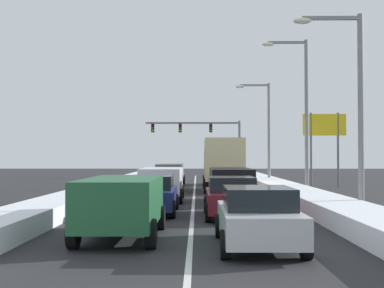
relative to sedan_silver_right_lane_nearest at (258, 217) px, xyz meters
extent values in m
plane|color=#28282B|center=(-1.69, 14.41, -0.76)|extent=(133.13, 133.13, 0.00)
cube|color=silver|center=(-1.69, 19.53, -0.76)|extent=(0.14, 56.32, 0.01)
cube|color=white|center=(3.61, 19.53, -0.45)|extent=(2.08, 56.32, 0.63)
cube|color=white|center=(-6.99, 19.53, -0.45)|extent=(1.88, 56.32, 0.63)
cube|color=#B7BABF|center=(0.00, 0.04, -0.13)|extent=(1.82, 4.50, 0.70)
cube|color=black|center=(0.00, -0.11, 0.47)|extent=(1.64, 2.20, 0.55)
cube|color=red|center=(-0.69, -2.16, -0.01)|extent=(0.24, 0.08, 0.14)
cube|color=red|center=(0.69, -2.16, -0.01)|extent=(0.24, 0.08, 0.14)
cylinder|color=black|center=(-0.89, 1.59, -0.43)|extent=(0.22, 0.66, 0.66)
cylinder|color=black|center=(0.89, 1.59, -0.43)|extent=(0.22, 0.66, 0.66)
cylinder|color=black|center=(-0.89, -1.51, -0.43)|extent=(0.22, 0.66, 0.66)
cylinder|color=black|center=(0.89, -1.51, -0.43)|extent=(0.22, 0.66, 0.66)
cube|color=maroon|center=(-0.24, 6.49, -0.13)|extent=(1.82, 4.50, 0.70)
cube|color=black|center=(-0.24, 6.34, 0.47)|extent=(1.64, 2.20, 0.55)
cube|color=red|center=(-0.93, 4.29, -0.01)|extent=(0.24, 0.08, 0.14)
cube|color=red|center=(0.45, 4.29, -0.01)|extent=(0.24, 0.08, 0.14)
cylinder|color=black|center=(-1.13, 8.04, -0.43)|extent=(0.22, 0.66, 0.66)
cylinder|color=black|center=(0.65, 8.04, -0.43)|extent=(0.22, 0.66, 0.66)
cylinder|color=black|center=(-1.13, 4.94, -0.43)|extent=(0.22, 0.66, 0.66)
cylinder|color=black|center=(0.65, 4.94, -0.43)|extent=(0.22, 0.66, 0.66)
cube|color=black|center=(0.13, 12.61, 0.28)|extent=(1.95, 4.90, 1.25)
cube|color=black|center=(0.13, 10.20, 0.56)|extent=(1.56, 0.06, 0.55)
cube|color=red|center=(-0.65, 10.21, 0.18)|extent=(0.20, 0.08, 0.28)
cube|color=red|center=(0.91, 10.21, 0.18)|extent=(0.20, 0.08, 0.28)
cylinder|color=black|center=(-0.83, 14.31, -0.39)|extent=(0.25, 0.74, 0.74)
cylinder|color=black|center=(1.08, 14.31, -0.39)|extent=(0.25, 0.74, 0.74)
cylinder|color=black|center=(-0.83, 10.91, -0.39)|extent=(0.25, 0.74, 0.74)
cylinder|color=black|center=(1.08, 10.91, -0.39)|extent=(0.25, 0.74, 0.74)
cube|color=#937F60|center=(0.15, 23.57, 0.80)|extent=(2.35, 2.20, 2.00)
cube|color=#D1C18C|center=(0.15, 19.97, 1.30)|extent=(2.35, 5.00, 2.60)
cylinder|color=black|center=(-0.97, 23.87, -0.30)|extent=(0.28, 0.92, 0.92)
cylinder|color=black|center=(1.28, 23.87, -0.30)|extent=(0.28, 0.92, 0.92)
cylinder|color=black|center=(-0.97, 18.47, -0.30)|extent=(0.28, 0.92, 0.92)
cylinder|color=black|center=(1.28, 18.47, -0.30)|extent=(0.28, 0.92, 0.92)
cube|color=#38383D|center=(0.24, 28.48, -0.13)|extent=(1.82, 4.50, 0.70)
cube|color=black|center=(0.24, 28.33, 0.47)|extent=(1.64, 2.20, 0.55)
cube|color=red|center=(-0.45, 26.28, -0.01)|extent=(0.24, 0.08, 0.14)
cube|color=red|center=(0.93, 26.28, -0.01)|extent=(0.24, 0.08, 0.14)
cylinder|color=black|center=(-0.65, 30.03, -0.43)|extent=(0.22, 0.66, 0.66)
cylinder|color=black|center=(1.13, 30.03, -0.43)|extent=(0.22, 0.66, 0.66)
cylinder|color=black|center=(-0.65, 26.93, -0.43)|extent=(0.22, 0.66, 0.66)
cylinder|color=black|center=(1.13, 26.93, -0.43)|extent=(0.22, 0.66, 0.66)
cube|color=#1E5633|center=(-3.60, 1.46, 0.28)|extent=(1.95, 4.90, 1.25)
cube|color=black|center=(-3.60, -0.95, 0.56)|extent=(1.56, 0.06, 0.55)
cube|color=red|center=(-4.38, -0.94, 0.18)|extent=(0.20, 0.08, 0.28)
cube|color=red|center=(-2.82, -0.94, 0.18)|extent=(0.20, 0.08, 0.28)
cylinder|color=black|center=(-4.55, 3.16, -0.39)|extent=(0.25, 0.74, 0.74)
cylinder|color=black|center=(-2.64, 3.16, -0.39)|extent=(0.25, 0.74, 0.74)
cylinder|color=black|center=(-4.55, -0.24, -0.39)|extent=(0.25, 0.74, 0.74)
cylinder|color=black|center=(-2.64, -0.24, -0.39)|extent=(0.25, 0.74, 0.74)
cube|color=navy|center=(-3.31, 7.62, -0.13)|extent=(1.82, 4.50, 0.70)
cube|color=black|center=(-3.31, 7.47, 0.47)|extent=(1.64, 2.20, 0.55)
cube|color=red|center=(-4.00, 5.42, -0.01)|extent=(0.24, 0.08, 0.14)
cube|color=red|center=(-2.62, 5.42, -0.01)|extent=(0.24, 0.08, 0.14)
cylinder|color=black|center=(-4.20, 9.17, -0.43)|extent=(0.22, 0.66, 0.66)
cylinder|color=black|center=(-2.42, 9.17, -0.43)|extent=(0.22, 0.66, 0.66)
cylinder|color=black|center=(-4.20, 6.07, -0.43)|extent=(0.22, 0.66, 0.66)
cylinder|color=black|center=(-2.42, 6.07, -0.43)|extent=(0.22, 0.66, 0.66)
cube|color=silver|center=(-3.29, 13.45, 0.28)|extent=(1.95, 4.90, 1.25)
cube|color=black|center=(-3.29, 11.04, 0.56)|extent=(1.56, 0.06, 0.55)
cube|color=red|center=(-4.07, 11.05, 0.18)|extent=(0.20, 0.08, 0.28)
cube|color=red|center=(-2.51, 11.05, 0.18)|extent=(0.20, 0.08, 0.28)
cylinder|color=black|center=(-4.25, 15.15, -0.39)|extent=(0.25, 0.74, 0.74)
cylinder|color=black|center=(-2.34, 15.15, -0.39)|extent=(0.25, 0.74, 0.74)
cylinder|color=black|center=(-4.25, 11.75, -0.39)|extent=(0.25, 0.74, 0.74)
cylinder|color=black|center=(-2.34, 11.75, -0.39)|extent=(0.25, 0.74, 0.74)
cube|color=maroon|center=(-3.37, 20.38, -0.13)|extent=(1.82, 4.50, 0.70)
cube|color=black|center=(-3.37, 20.23, 0.47)|extent=(1.64, 2.20, 0.55)
cube|color=red|center=(-4.06, 18.18, -0.01)|extent=(0.24, 0.08, 0.14)
cube|color=red|center=(-2.68, 18.18, -0.01)|extent=(0.24, 0.08, 0.14)
cylinder|color=black|center=(-4.26, 21.93, -0.43)|extent=(0.22, 0.66, 0.66)
cylinder|color=black|center=(-2.48, 21.93, -0.43)|extent=(0.22, 0.66, 0.66)
cylinder|color=black|center=(-4.26, 18.83, -0.43)|extent=(0.22, 0.66, 0.66)
cylinder|color=black|center=(-2.48, 18.83, -0.43)|extent=(0.22, 0.66, 0.66)
cube|color=slate|center=(-3.56, 26.99, 0.28)|extent=(1.95, 4.90, 1.25)
cube|color=black|center=(-3.56, 24.58, 0.56)|extent=(1.56, 0.06, 0.55)
cube|color=red|center=(-4.34, 24.59, 0.18)|extent=(0.20, 0.08, 0.28)
cube|color=red|center=(-2.78, 24.59, 0.18)|extent=(0.20, 0.08, 0.28)
cylinder|color=black|center=(-4.52, 28.69, -0.39)|extent=(0.25, 0.74, 0.74)
cylinder|color=black|center=(-2.61, 28.69, -0.39)|extent=(0.25, 0.74, 0.74)
cylinder|color=black|center=(-4.52, 25.29, -0.39)|extent=(0.25, 0.74, 0.74)
cylinder|color=black|center=(-2.61, 25.29, -0.39)|extent=(0.25, 0.74, 0.74)
cylinder|color=slate|center=(3.21, 45.13, 2.34)|extent=(0.28, 0.28, 6.20)
cube|color=slate|center=(-2.02, 45.13, 5.19)|extent=(10.46, 0.20, 0.20)
cube|color=black|center=(0.01, 45.13, 4.61)|extent=(0.34, 0.34, 0.95)
sphere|color=#4C0A0A|center=(0.01, 44.95, 4.90)|extent=(0.22, 0.22, 0.22)
sphere|color=#593F0C|center=(0.01, 44.95, 4.61)|extent=(0.22, 0.22, 0.22)
sphere|color=green|center=(0.01, 44.95, 4.33)|extent=(0.22, 0.22, 0.22)
cube|color=black|center=(-3.39, 45.13, 4.61)|extent=(0.34, 0.34, 0.95)
sphere|color=#4C0A0A|center=(-3.39, 44.95, 4.90)|extent=(0.22, 0.22, 0.22)
sphere|color=#593F0C|center=(-3.39, 44.95, 4.61)|extent=(0.22, 0.22, 0.22)
sphere|color=green|center=(-3.39, 44.95, 4.33)|extent=(0.22, 0.22, 0.22)
cube|color=black|center=(-6.45, 45.13, 4.61)|extent=(0.34, 0.34, 0.95)
sphere|color=#4C0A0A|center=(-6.45, 44.95, 4.90)|extent=(0.22, 0.22, 0.22)
sphere|color=#593F0C|center=(-6.45, 44.95, 4.61)|extent=(0.22, 0.22, 0.22)
sphere|color=green|center=(-6.45, 44.95, 4.33)|extent=(0.22, 0.22, 0.22)
cylinder|color=gray|center=(4.68, 6.73, 3.07)|extent=(0.22, 0.22, 7.67)
cube|color=gray|center=(3.58, 6.73, 6.76)|extent=(2.20, 0.14, 0.14)
ellipsoid|color=#EAE5C6|center=(2.48, 6.73, 6.66)|extent=(0.70, 0.36, 0.24)
cylinder|color=gray|center=(4.77, 16.97, 3.72)|extent=(0.22, 0.22, 8.97)
cube|color=gray|center=(3.67, 16.97, 8.05)|extent=(2.20, 0.14, 0.14)
ellipsoid|color=#EAE5C6|center=(2.57, 16.97, 7.95)|extent=(0.70, 0.36, 0.24)
cylinder|color=gray|center=(4.02, 27.21, 3.18)|extent=(0.22, 0.22, 7.88)
cube|color=gray|center=(2.92, 27.21, 6.97)|extent=(2.20, 0.14, 0.14)
ellipsoid|color=#EAE5C6|center=(1.82, 27.21, 6.87)|extent=(0.70, 0.36, 0.24)
cylinder|color=#59595B|center=(6.94, 25.83, 1.99)|extent=(0.16, 0.16, 5.50)
cylinder|color=#59595B|center=(8.94, 25.83, 1.99)|extent=(0.16, 0.16, 5.50)
cube|color=yellow|center=(7.94, 25.83, 3.84)|extent=(3.20, 0.12, 1.60)
camera|label=1|loc=(-1.51, -13.14, 1.52)|focal=49.14mm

